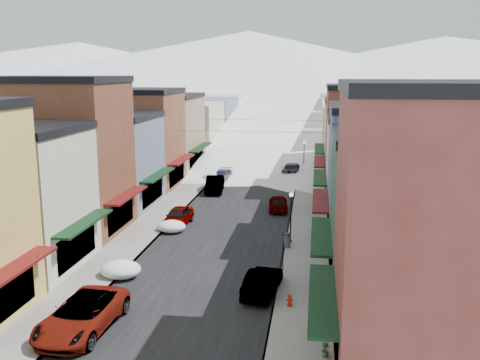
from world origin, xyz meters
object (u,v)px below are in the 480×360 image
(car_green_sedan, at_px, (263,282))
(car_white_suv, at_px, (82,315))
(streetlamp_near, at_px, (291,211))
(car_silver_sedan, at_px, (178,216))
(car_dark_hatch, at_px, (215,184))
(fire_hydrant, at_px, (290,301))
(trash_can, at_px, (287,240))

(car_green_sedan, bearing_deg, car_white_suv, 41.67)
(car_white_suv, bearing_deg, car_green_sedan, 38.04)
(car_white_suv, xyz_separation_m, streetlamp_near, (9.68, 15.47, 1.69))
(car_silver_sedan, bearing_deg, streetlamp_near, -16.92)
(car_silver_sedan, relative_size, car_dark_hatch, 0.88)
(car_green_sedan, relative_size, streetlamp_near, 1.20)
(fire_hydrant, bearing_deg, car_white_suv, -158.20)
(car_dark_hatch, relative_size, streetlamp_near, 1.35)
(car_silver_sedan, distance_m, car_dark_hatch, 12.92)
(car_dark_hatch, relative_size, car_green_sedan, 1.13)
(car_green_sedan, bearing_deg, fire_hydrant, 140.62)
(car_white_suv, height_order, car_dark_hatch, car_white_suv)
(car_dark_hatch, distance_m, trash_can, 19.87)
(car_white_suv, relative_size, car_dark_hatch, 1.21)
(car_dark_hatch, bearing_deg, trash_can, -69.81)
(fire_hydrant, bearing_deg, car_silver_sedan, 124.31)
(car_silver_sedan, bearing_deg, fire_hydrant, -52.27)
(car_silver_sedan, bearing_deg, car_white_suv, -86.48)
(car_white_suv, relative_size, streetlamp_near, 1.64)
(car_green_sedan, height_order, trash_can, car_green_sedan)
(car_green_sedan, bearing_deg, car_dark_hatch, -66.10)
(fire_hydrant, relative_size, trash_can, 0.67)
(car_silver_sedan, relative_size, car_green_sedan, 0.99)
(fire_hydrant, height_order, trash_can, trash_can)
(car_white_suv, relative_size, trash_can, 6.09)
(car_white_suv, height_order, streetlamp_near, streetlamp_near)
(car_white_suv, distance_m, car_silver_sedan, 19.07)
(streetlamp_near, bearing_deg, car_silver_sedan, 159.66)
(car_white_suv, xyz_separation_m, car_silver_sedan, (-0.03, 19.07, -0.09))
(car_silver_sedan, height_order, fire_hydrant, car_silver_sedan)
(car_dark_hatch, bearing_deg, fire_hydrant, -77.23)
(car_dark_hatch, height_order, trash_can, car_dark_hatch)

